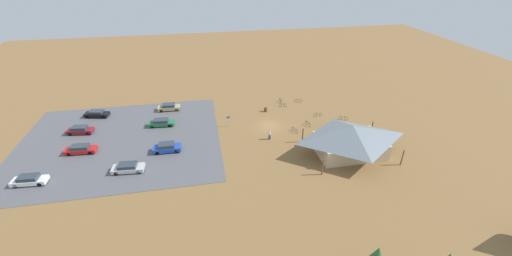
# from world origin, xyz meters

# --- Properties ---
(ground) EXTENTS (160.00, 160.00, 0.00)m
(ground) POSITION_xyz_m (0.00, 0.00, 0.00)
(ground) COLOR olive
(ground) RESTS_ON ground
(parking_lot_asphalt) EXTENTS (33.70, 28.87, 0.05)m
(parking_lot_asphalt) POSITION_xyz_m (26.52, 0.35, 0.03)
(parking_lot_asphalt) COLOR #56565B
(parking_lot_asphalt) RESTS_ON ground
(bike_pavilion) EXTENTS (13.17, 9.59, 5.03)m
(bike_pavilion) POSITION_xyz_m (-10.64, 11.12, 2.87)
(bike_pavilion) COLOR #C6B28E
(bike_pavilion) RESTS_ON ground
(trash_bin) EXTENTS (0.60, 0.60, 0.90)m
(trash_bin) POSITION_xyz_m (-0.59, -6.07, 0.45)
(trash_bin) COLOR brown
(trash_bin) RESTS_ON ground
(lot_sign) EXTENTS (0.56, 0.08, 2.20)m
(lot_sign) POSITION_xyz_m (7.54, -1.29, 1.41)
(lot_sign) COLOR #99999E
(lot_sign) RESTS_ON ground
(bicycle_blue_yard_center) EXTENTS (1.55, 0.73, 0.79)m
(bicycle_blue_yard_center) POSITION_xyz_m (-4.65, -7.73, 0.35)
(bicycle_blue_yard_center) COLOR black
(bicycle_blue_yard_center) RESTS_ON ground
(bicycle_teal_trailside) EXTENTS (0.48, 1.64, 0.79)m
(bicycle_teal_trailside) POSITION_xyz_m (-4.73, -9.94, 0.36)
(bicycle_teal_trailside) COLOR black
(bicycle_teal_trailside) RESTS_ON ground
(bicycle_green_lone_west) EXTENTS (1.70, 0.48, 0.81)m
(bicycle_green_lone_west) POSITION_xyz_m (-10.32, -2.11, 0.35)
(bicycle_green_lone_west) COLOR black
(bicycle_green_lone_west) RESTS_ON ground
(bicycle_black_lone_east) EXTENTS (0.67, 1.70, 0.87)m
(bicycle_black_lone_east) POSITION_xyz_m (-7.11, 1.13, 0.37)
(bicycle_black_lone_east) COLOR black
(bicycle_black_lone_east) RESTS_ON ground
(bicycle_silver_edge_south) EXTENTS (1.60, 0.84, 0.86)m
(bicycle_silver_edge_south) POSITION_xyz_m (-14.58, 0.27, 0.37)
(bicycle_silver_edge_south) COLOR black
(bicycle_silver_edge_south) RESTS_ON ground
(bicycle_red_yard_front) EXTENTS (1.64, 0.70, 0.80)m
(bicycle_red_yard_front) POSITION_xyz_m (-8.56, -9.20, 0.38)
(bicycle_red_yard_front) COLOR black
(bicycle_red_yard_front) RESTS_ON ground
(bicycle_purple_by_bin) EXTENTS (0.74, 1.70, 0.84)m
(bicycle_purple_by_bin) POSITION_xyz_m (-3.96, 2.98, 0.38)
(bicycle_purple_by_bin) COLOR black
(bicycle_purple_by_bin) RESTS_ON ground
(car_blue_by_curb) EXTENTS (4.43, 1.98, 1.48)m
(car_blue_by_curb) POSITION_xyz_m (18.33, 5.24, 0.78)
(car_blue_by_curb) COLOR #1E42B2
(car_blue_by_curb) RESTS_ON parking_lot_asphalt
(car_red_inner_stall) EXTENTS (4.87, 2.01, 1.39)m
(car_red_inner_stall) POSITION_xyz_m (32.01, 3.08, 0.74)
(car_red_inner_stall) COLOR red
(car_red_inner_stall) RESTS_ON parking_lot_asphalt
(car_green_end_stall) EXTENTS (4.84, 2.11, 1.37)m
(car_green_end_stall) POSITION_xyz_m (19.86, -3.79, 0.73)
(car_green_end_stall) COLOR #1E6B3D
(car_green_end_stall) RESTS_ON parking_lot_asphalt
(car_silver_far_end) EXTENTS (4.72, 2.21, 1.33)m
(car_silver_far_end) POSITION_xyz_m (23.69, 9.68, 0.72)
(car_silver_far_end) COLOR #BCBCC1
(car_silver_far_end) RESTS_ON parking_lot_asphalt
(car_tan_aisle_side) EXTENTS (4.48, 1.98, 1.36)m
(car_tan_aisle_side) POSITION_xyz_m (18.78, -10.37, 0.73)
(car_tan_aisle_side) COLOR tan
(car_tan_aisle_side) RESTS_ON parking_lot_asphalt
(car_black_back_corner) EXTENTS (4.84, 2.69, 1.32)m
(car_black_back_corner) POSITION_xyz_m (32.59, -9.96, 0.71)
(car_black_back_corner) COLOR black
(car_black_back_corner) RESTS_ON parking_lot_asphalt
(car_maroon_front_row) EXTENTS (4.62, 2.27, 1.42)m
(car_maroon_front_row) POSITION_xyz_m (33.89, -3.59, 0.75)
(car_maroon_front_row) COLOR maroon
(car_maroon_front_row) RESTS_ON parking_lot_asphalt
(car_white_near_entry) EXTENTS (4.70, 2.02, 1.37)m
(car_white_near_entry) POSITION_xyz_m (36.80, 10.11, 0.73)
(car_white_near_entry) COLOR white
(car_white_near_entry) RESTS_ON parking_lot_asphalt
(visitor_at_bikes) EXTENTS (0.40, 0.38, 1.71)m
(visitor_at_bikes) POSITION_xyz_m (1.04, 4.60, 0.90)
(visitor_at_bikes) COLOR #2D3347
(visitor_at_bikes) RESTS_ON ground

